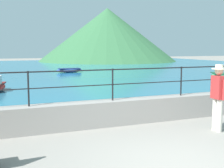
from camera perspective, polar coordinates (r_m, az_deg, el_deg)
ground_plane at (r=5.98m, az=12.37°, el=-14.62°), size 120.00×120.00×0.00m
promenade_wall at (r=8.58m, az=0.12°, el=-5.40°), size 20.00×0.56×0.70m
railing at (r=8.43m, az=0.12°, el=1.16°), size 18.44×0.04×0.90m
lake_water at (r=30.63m, az=-16.38°, el=2.58°), size 64.00×44.32×0.06m
hill_main at (r=49.05m, az=-0.89°, el=9.28°), size 22.07×22.07×8.47m
person_walking at (r=8.28m, az=19.43°, el=-1.84°), size 0.38×0.57×1.75m
boat_0 at (r=26.29m, az=-8.10°, el=2.61°), size 2.32×0.94×0.36m
boat_1 at (r=22.49m, az=19.56°, el=1.58°), size 1.88×2.45×0.36m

